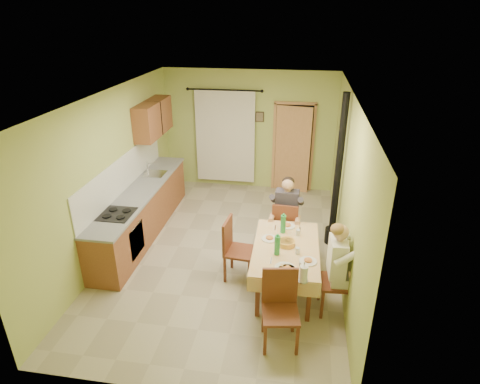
% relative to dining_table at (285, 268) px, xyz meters
% --- Properties ---
extents(floor, '(4.00, 6.00, 0.01)m').
position_rel_dining_table_xyz_m(floor, '(-1.11, 0.90, -0.38)').
color(floor, tan).
rests_on(floor, ground).
extents(room_shell, '(4.04, 6.04, 2.82)m').
position_rel_dining_table_xyz_m(room_shell, '(-1.11, 0.90, 1.44)').
color(room_shell, '#B1BF62').
rests_on(room_shell, ground).
extents(kitchen_run, '(0.64, 3.64, 1.56)m').
position_rel_dining_table_xyz_m(kitchen_run, '(-2.82, 1.30, 0.10)').
color(kitchen_run, brown).
rests_on(kitchen_run, ground).
extents(upper_cabinets, '(0.35, 1.40, 0.70)m').
position_rel_dining_table_xyz_m(upper_cabinets, '(-2.93, 2.60, 1.57)').
color(upper_cabinets, brown).
rests_on(upper_cabinets, room_shell).
extents(curtain, '(1.70, 0.07, 2.22)m').
position_rel_dining_table_xyz_m(curtain, '(-1.66, 3.80, 0.88)').
color(curtain, black).
rests_on(curtain, ground).
extents(doorway, '(0.96, 0.20, 2.15)m').
position_rel_dining_table_xyz_m(doorway, '(-0.07, 3.84, 0.67)').
color(doorway, black).
rests_on(doorway, ground).
extents(dining_table, '(1.01, 1.64, 0.76)m').
position_rel_dining_table_xyz_m(dining_table, '(0.00, 0.00, 0.00)').
color(dining_table, '#E2B479').
rests_on(dining_table, ground).
extents(tableware, '(0.84, 1.60, 0.33)m').
position_rel_dining_table_xyz_m(tableware, '(0.02, -0.11, 0.44)').
color(tableware, white).
rests_on(tableware, dining_table).
extents(chair_far, '(0.47, 0.47, 1.01)m').
position_rel_dining_table_xyz_m(chair_far, '(-0.06, 1.07, -0.09)').
color(chair_far, brown).
rests_on(chair_far, ground).
extents(chair_near, '(0.53, 0.53, 1.03)m').
position_rel_dining_table_xyz_m(chair_near, '(-0.00, -1.13, -0.09)').
color(chair_near, brown).
rests_on(chair_near, ground).
extents(chair_right, '(0.49, 0.49, 1.02)m').
position_rel_dining_table_xyz_m(chair_right, '(0.76, -0.38, -0.09)').
color(chair_right, brown).
rests_on(chair_right, ground).
extents(chair_left, '(0.51, 0.51, 1.03)m').
position_rel_dining_table_xyz_m(chair_left, '(-0.75, 0.19, -0.09)').
color(chair_left, brown).
rests_on(chair_left, ground).
extents(man_far, '(0.60, 0.48, 1.39)m').
position_rel_dining_table_xyz_m(man_far, '(-0.06, 1.09, 0.50)').
color(man_far, '#38333D').
rests_on(man_far, chair_far).
extents(man_right, '(0.48, 0.60, 1.39)m').
position_rel_dining_table_xyz_m(man_right, '(0.74, -0.38, 0.50)').
color(man_right, silver).
rests_on(man_right, chair_right).
extents(stove_flue, '(0.24, 0.24, 2.80)m').
position_rel_dining_table_xyz_m(stove_flue, '(0.79, 1.50, 0.64)').
color(stove_flue, black).
rests_on(stove_flue, ground).
extents(picture_back, '(0.19, 0.03, 0.23)m').
position_rel_dining_table_xyz_m(picture_back, '(-0.86, 3.87, 1.37)').
color(picture_back, black).
rests_on(picture_back, room_shell).
extents(picture_right, '(0.03, 0.31, 0.21)m').
position_rel_dining_table_xyz_m(picture_right, '(0.86, 2.10, 1.47)').
color(picture_right, brown).
rests_on(picture_right, room_shell).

